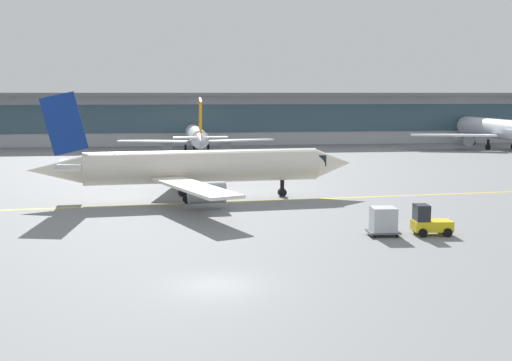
# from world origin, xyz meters

# --- Properties ---
(ground_plane) EXTENTS (400.00, 400.00, 0.00)m
(ground_plane) POSITION_xyz_m (0.00, 0.00, 0.00)
(ground_plane) COLOR gray
(taxiway_centreline_stripe) EXTENTS (109.61, 9.99, 0.01)m
(taxiway_centreline_stripe) POSITION_xyz_m (0.68, 24.74, 0.00)
(taxiway_centreline_stripe) COLOR yellow
(taxiway_centreline_stripe) RESTS_ON ground_plane
(terminal_concourse) EXTENTS (198.28, 11.00, 9.60)m
(terminal_concourse) POSITION_xyz_m (0.00, 91.13, 4.92)
(terminal_concourse) COLOR #B2B7BC
(terminal_concourse) RESTS_ON ground_plane
(gate_airplane_1) EXTENTS (25.09, 26.92, 8.93)m
(gate_airplane_1) POSITION_xyz_m (1.84, 73.28, 2.68)
(gate_airplane_1) COLOR silver
(gate_airplane_1) RESTS_ON ground_plane
(gate_airplane_2) EXTENTS (31.39, 33.65, 11.18)m
(gate_airplane_2) POSITION_xyz_m (53.43, 73.98, 3.35)
(gate_airplane_2) COLOR silver
(gate_airplane_2) RESTS_ON ground_plane
(taxiing_regional_jet) EXTENTS (29.31, 27.15, 9.70)m
(taxiing_regional_jet) POSITION_xyz_m (0.31, 26.70, 2.91)
(taxiing_regional_jet) COLOR silver
(taxiing_regional_jet) RESTS_ON ground_plane
(baggage_tug) EXTENTS (2.68, 1.76, 2.10)m
(baggage_tug) POSITION_xyz_m (15.06, 9.80, 0.89)
(baggage_tug) COLOR yellow
(baggage_tug) RESTS_ON ground_plane
(cargo_dolly_lead) EXTENTS (2.19, 1.72, 1.94)m
(cargo_dolly_lead) POSITION_xyz_m (11.94, 9.99, 1.05)
(cargo_dolly_lead) COLOR #595B60
(cargo_dolly_lead) RESTS_ON ground_plane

